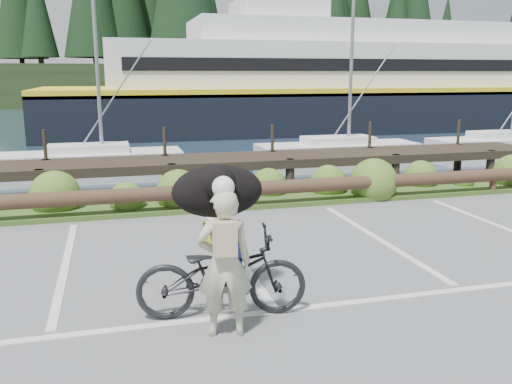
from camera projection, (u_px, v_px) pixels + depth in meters
ground at (267, 299)px, 6.96m from camera, size 72.00×72.00×0.00m
harbor_backdrop at (124, 93)px, 81.06m from camera, size 170.00×160.00×30.00m
vegetation_strip at (200, 202)px, 11.95m from camera, size 34.00×1.60×0.10m
log_rail at (206, 212)px, 11.31m from camera, size 32.00×0.30×0.60m
bicycle at (222, 274)px, 6.36m from camera, size 2.08×0.96×1.05m
cyclist at (224, 264)px, 5.85m from camera, size 0.65×0.47×1.65m
dog at (218, 191)px, 6.80m from camera, size 0.72×1.23×0.67m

